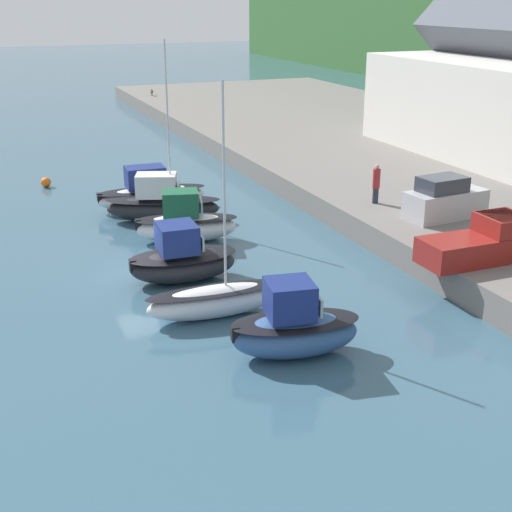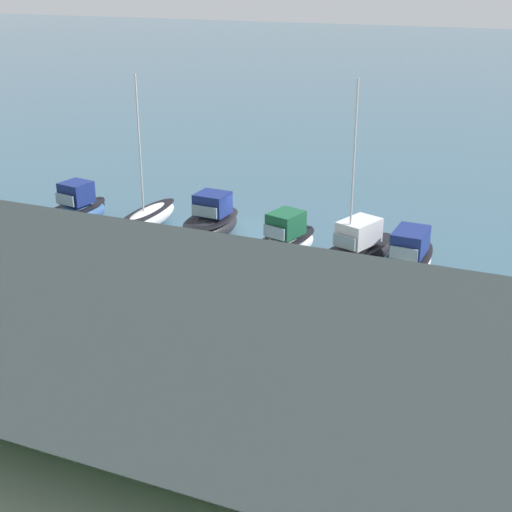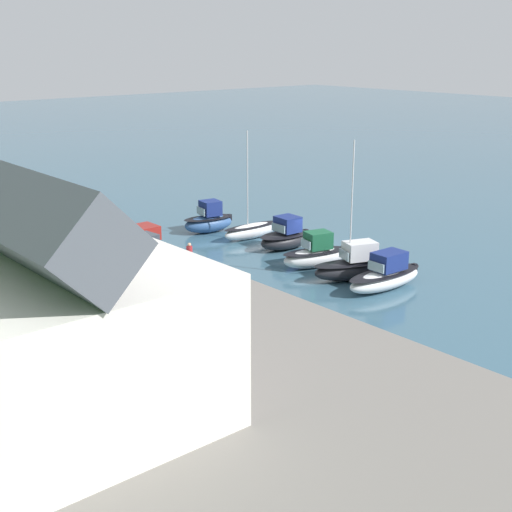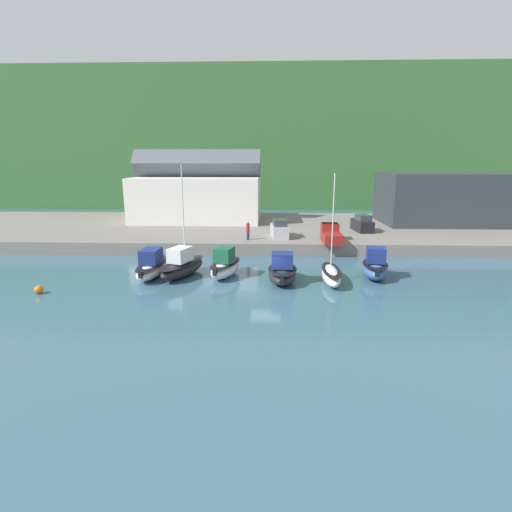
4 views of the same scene
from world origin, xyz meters
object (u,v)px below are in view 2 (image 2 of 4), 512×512
Objects in this scene: moored_boat_1 at (355,253)px; moored_boat_3 at (211,222)px; person_on_quay at (159,291)px; moored_boat_0 at (407,262)px; moored_boat_4 at (148,218)px; moored_boat_5 at (76,211)px; parked_car_0 at (58,298)px; moored_boat_2 at (283,244)px.

moored_boat_1 is 2.00× the size of moored_boat_3.
person_on_quay is at bearing 83.15° from moored_boat_1.
moored_boat_4 is (15.82, -1.40, -0.22)m from moored_boat_0.
moored_boat_5 is at bearing -41.32° from person_on_quay.
moored_boat_5 is (4.07, 1.49, 0.32)m from moored_boat_4.
parked_car_0 is (11.67, 12.33, 1.30)m from moored_boat_0.
moored_boat_4 is 14.42m from parked_car_0.
moored_boat_3 is 0.54× the size of moored_boat_4.
moored_boat_2 is 13.25m from parked_car_0.
moored_boat_1 reaches higher than moored_boat_4.
moored_boat_2 is 2.61× the size of person_on_quay.
moored_boat_3 is 13.91m from parked_car_0.
moored_boat_4 is at bearing -150.50° from moored_boat_5.
moored_boat_1 reaches higher than moored_boat_5.
moored_boat_2 is 5.36m from moored_boat_3.
parked_car_0 reaches higher than moored_boat_3.
moored_boat_3 reaches higher than moored_boat_0.
parked_car_0 is (-4.15, 13.73, 1.52)m from moored_boat_4.
moored_boat_5 is at bearing 14.38° from moored_boat_2.
moored_boat_3 is at bearing -5.32° from moored_boat_0.
moored_boat_4 is at bearing 5.09° from moored_boat_2.
moored_boat_4 reaches higher than parked_car_0.
moored_boat_3 is (5.08, -1.69, -0.02)m from moored_boat_2.
moored_boat_2 reaches higher than moored_boat_3.
moored_boat_2 is 0.61× the size of moored_boat_4.
moored_boat_1 reaches higher than moored_boat_0.
person_on_quay is at bearing 96.63° from moored_boat_2.
moored_boat_1 is 9.06m from moored_boat_3.
moored_boat_5 is at bearing 21.60° from moored_boat_4.
moored_boat_3 is 2.30× the size of person_on_quay.
moored_boat_2 is 10.56m from person_on_quay.
moored_boat_1 is 15.30m from parked_car_0.
moored_boat_2 is at bearing 3.55° from moored_boat_0.
moored_boat_2 is at bearing 171.86° from moored_boat_4.
moored_boat_1 is 1.77× the size of moored_boat_2.
moored_boat_5 is (13.32, -0.07, 0.04)m from moored_boat_2.
moored_boat_0 is 1.35× the size of moored_boat_5.
person_on_quay is (8.03, 10.51, 1.49)m from moored_boat_0.
moored_boat_1 reaches higher than person_on_quay.
moored_boat_2 is 9.38m from moored_boat_4.
parked_car_0 is 4.07m from person_on_quay.
moored_boat_5 is 1.13× the size of parked_car_0.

